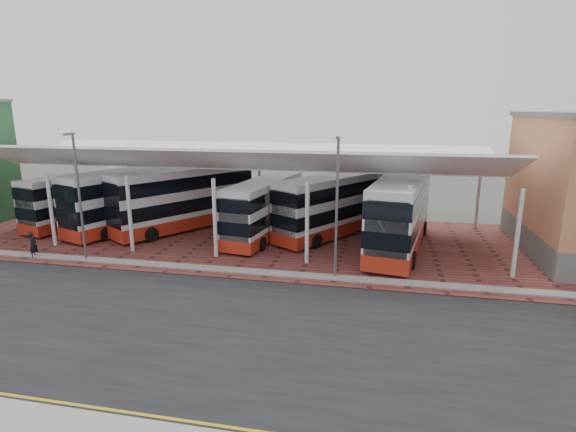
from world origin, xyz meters
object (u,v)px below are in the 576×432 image
object	(u,v)px
bus_0	(83,198)
bus_1	(133,199)
bus_4	(334,206)
bus_3	(265,209)
bus_5	(400,214)
bus_2	(184,199)
pedestrian	(33,244)

from	to	relation	value
bus_0	bus_1	size ratio (longest dim) A/B	0.90
bus_4	bus_3	bearing A→B (deg)	-131.38
bus_3	bus_5	bearing A→B (deg)	2.35
bus_1	bus_5	distance (m)	20.83
bus_0	bus_2	size ratio (longest dim) A/B	0.92
bus_0	bus_1	xyz separation A→B (m)	(4.89, -0.45, 0.26)
bus_1	bus_2	xyz separation A→B (m)	(4.16, 0.48, 0.06)
bus_4	pedestrian	bearing A→B (deg)	-121.30
bus_2	pedestrian	xyz separation A→B (m)	(-6.69, -8.61, -1.58)
bus_3	bus_5	distance (m)	9.85
bus_4	bus_5	world-z (taller)	bus_5
bus_3	bus_4	size ratio (longest dim) A/B	0.99
bus_0	bus_5	bearing A→B (deg)	9.76
bus_5	bus_0	bearing A→B (deg)	-174.41
bus_2	bus_4	world-z (taller)	bus_2
bus_3	bus_4	distance (m)	5.23
pedestrian	bus_0	bearing A→B (deg)	-0.79
bus_1	pedestrian	xyz separation A→B (m)	(-2.53, -8.12, -1.51)
bus_1	bus_4	size ratio (longest dim) A/B	1.10
bus_1	bus_2	distance (m)	4.19
bus_5	pedestrian	world-z (taller)	bus_5
bus_2	bus_5	xyz separation A→B (m)	(16.62, -1.88, 0.03)
bus_0	bus_1	distance (m)	4.91
pedestrian	bus_3	bearing A→B (deg)	-76.31
bus_1	pedestrian	bearing A→B (deg)	-86.85
bus_3	bus_2	bearing A→B (deg)	-178.64
bus_2	bus_5	world-z (taller)	bus_5
bus_4	pedestrian	size ratio (longest dim) A/B	6.28
bus_4	bus_0	bearing A→B (deg)	-145.96
bus_1	bus_2	size ratio (longest dim) A/B	1.02
bus_3	pedestrian	world-z (taller)	bus_3
bus_5	pedestrian	distance (m)	24.32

